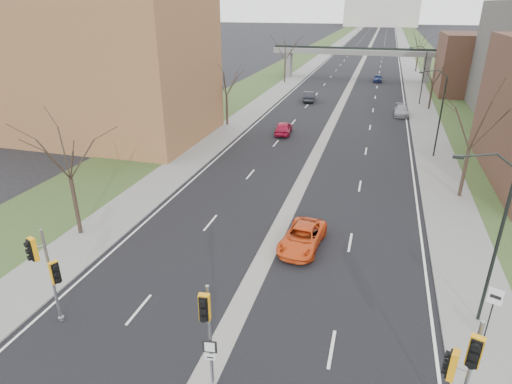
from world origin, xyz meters
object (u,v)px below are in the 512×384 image
at_px(signal_pole_right, 464,366).
at_px(car_right_mid, 401,111).
at_px(car_right_near, 302,237).
at_px(speed_limit_sign, 493,305).
at_px(signal_pole_left, 46,266).
at_px(signal_pole_median, 207,324).
at_px(car_left_far, 309,96).
at_px(car_left_near, 284,128).
at_px(car_right_far, 378,78).

distance_m(signal_pole_right, car_right_mid, 51.15).
bearing_deg(car_right_near, speed_limit_sign, -26.81).
distance_m(signal_pole_left, signal_pole_median, 8.92).
relative_size(speed_limit_sign, car_right_near, 0.57).
bearing_deg(car_right_mid, car_left_far, 156.93).
relative_size(car_left_near, car_right_near, 0.90).
height_order(speed_limit_sign, car_left_near, speed_limit_sign).
xyz_separation_m(signal_pole_median, car_right_mid, (8.40, 51.57, -2.83)).
bearing_deg(speed_limit_sign, car_left_far, 129.47).
distance_m(signal_pole_left, car_right_far, 79.50).
bearing_deg(signal_pole_left, signal_pole_median, 12.55).
height_order(signal_pole_median, car_left_far, signal_pole_median).
height_order(signal_pole_right, speed_limit_sign, signal_pole_right).
bearing_deg(signal_pole_left, signal_pole_right, 19.66).
height_order(signal_pole_median, speed_limit_sign, signal_pole_median).
xyz_separation_m(signal_pole_left, speed_limit_sign, (20.03, 4.53, -1.28)).
relative_size(car_right_near, car_right_mid, 1.05).
bearing_deg(car_right_far, signal_pole_left, -99.29).
height_order(signal_pole_left, car_left_near, signal_pole_left).
relative_size(signal_pole_median, car_right_mid, 1.05).
relative_size(signal_pole_right, car_right_near, 1.06).
height_order(car_right_mid, car_right_far, car_right_far).
distance_m(signal_pole_median, car_right_mid, 52.33).
distance_m(car_right_near, car_right_mid, 39.84).
height_order(signal_pole_right, car_left_far, signal_pole_right).
height_order(signal_pole_left, car_right_far, signal_pole_left).
height_order(signal_pole_right, car_right_far, signal_pole_right).
relative_size(signal_pole_right, car_left_near, 1.18).
xyz_separation_m(speed_limit_sign, car_right_near, (-9.79, 6.11, -1.42)).
xyz_separation_m(signal_pole_right, car_left_far, (-14.80, 57.06, -2.71)).
relative_size(signal_pole_left, car_right_far, 1.25).
bearing_deg(car_left_far, car_left_near, 85.38).
bearing_deg(signal_pole_median, car_left_near, 90.61).
xyz_separation_m(car_left_far, car_right_far, (10.15, 22.49, -0.08)).
distance_m(signal_pole_left, car_left_far, 56.01).
bearing_deg(signal_pole_left, car_left_near, 108.44).
bearing_deg(car_right_near, car_right_mid, 85.18).
bearing_deg(car_right_mid, car_right_far, 97.89).
distance_m(signal_pole_left, car_right_near, 15.01).
relative_size(car_right_mid, car_right_far, 1.16).
bearing_deg(signal_pole_left, car_right_far, 103.98).
bearing_deg(car_right_mid, signal_pole_left, -109.12).
relative_size(speed_limit_sign, car_left_near, 0.64).
height_order(signal_pole_median, car_right_near, signal_pole_median).
xyz_separation_m(car_right_mid, car_right_far, (-4.02, 28.48, 0.01)).
distance_m(signal_pole_median, speed_limit_sign, 12.95).
height_order(speed_limit_sign, car_right_far, speed_limit_sign).
bearing_deg(car_left_near, signal_pole_left, 79.80).
bearing_deg(car_left_near, speed_limit_sign, 112.91).
distance_m(speed_limit_sign, car_left_far, 54.12).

